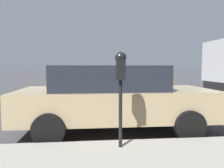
# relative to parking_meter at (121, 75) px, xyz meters

# --- Properties ---
(ground_plane) EXTENTS (220.00, 220.00, 0.00)m
(ground_plane) POSITION_rel_parking_meter_xyz_m (2.54, 0.34, -1.39)
(ground_plane) COLOR #424244
(parking_meter) EXTENTS (0.21, 0.19, 1.61)m
(parking_meter) POSITION_rel_parking_meter_xyz_m (0.00, 0.00, 0.00)
(parking_meter) COLOR black
(parking_meter) RESTS_ON sidewalk
(car_tan) EXTENTS (2.17, 4.52, 1.55)m
(car_tan) POSITION_rel_parking_meter_xyz_m (1.56, -0.05, -0.58)
(car_tan) COLOR tan
(car_tan) RESTS_ON ground_plane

